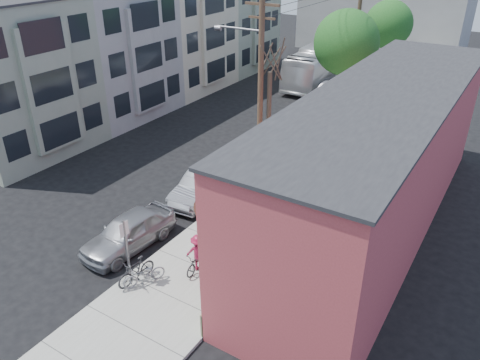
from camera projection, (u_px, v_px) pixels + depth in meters
The scene contains 26 objects.
ground at pixel (155, 218), 22.70m from camera, with size 120.00×120.00×0.00m, color black.
sidewalk at pixel (325, 155), 28.92m from camera, with size 4.50×58.00×0.15m, color #A8A89B.
cafe_building at pixel (378, 162), 20.69m from camera, with size 6.60×20.20×6.61m.
apartment_row at pixel (153, 44), 36.60m from camera, with size 6.30×32.00×9.00m.
sign_post at pixel (126, 245), 17.68m from camera, with size 0.07×0.45×2.80m.
parking_meter_near at pixel (206, 203), 22.09m from camera, with size 0.14×0.14×1.24m.
parking_meter_far at pixel (283, 145), 27.98m from camera, with size 0.14×0.14×1.24m.
utility_pole_near at pixel (259, 87), 23.41m from camera, with size 3.57×0.28×10.00m.
utility_pole_far at pixel (356, 40), 33.84m from camera, with size 1.80×0.28×10.00m.
tree_bare at pixel (268, 129), 24.50m from camera, with size 0.24×0.24×6.03m.
tree_leafy_mid at pixel (346, 43), 31.26m from camera, with size 4.36×4.36×7.77m.
tree_leafy_far at pixel (389, 24), 38.75m from camera, with size 3.93×3.93×7.31m.
patio_chair_a at pixel (245, 264), 18.63m from camera, with size 0.50×0.50×0.88m, color #103B1A, non-canonical shape.
patio_chair_b at pixel (219, 290), 17.31m from camera, with size 0.50×0.50×0.88m, color #103B1A, non-canonical shape.
patron_grey at pixel (269, 237), 19.39m from camera, with size 0.70×0.46×1.91m, color gray.
patron_green at pixel (219, 287), 16.94m from camera, with size 0.75×0.59×1.55m, color #327E4B.
cyclist at pixel (199, 253), 18.66m from camera, with size 1.07×0.62×1.66m, color maroon.
cyclist_bike at pixel (199, 261), 18.85m from camera, with size 0.58×1.66×0.87m, color black.
parked_bike_a at pixel (136, 271), 18.15m from camera, with size 0.49×1.73×1.04m, color black.
parked_bike_b at pixel (144, 274), 18.07m from camera, with size 0.59×1.69×0.89m, color gray.
car_0 at pixel (129, 232), 20.31m from camera, with size 1.83×4.56×1.55m, color #97989E.
car_1 at pixel (202, 185), 24.12m from camera, with size 1.61×4.61×1.52m, color gray.
car_2 at pixel (254, 149), 28.10m from camera, with size 2.02×4.97×1.44m, color black.
car_3 at pixel (299, 119), 32.79m from camera, with size 2.30×4.99×1.39m, color #939499.
car_4 at pixel (330, 96), 36.90m from camera, with size 1.81×5.18×1.71m, color #929398.
bus at pixel (322, 63), 42.53m from camera, with size 2.87×12.27×3.42m, color white.
Camera 1 is at (13.66, -14.06, 12.33)m, focal length 35.00 mm.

